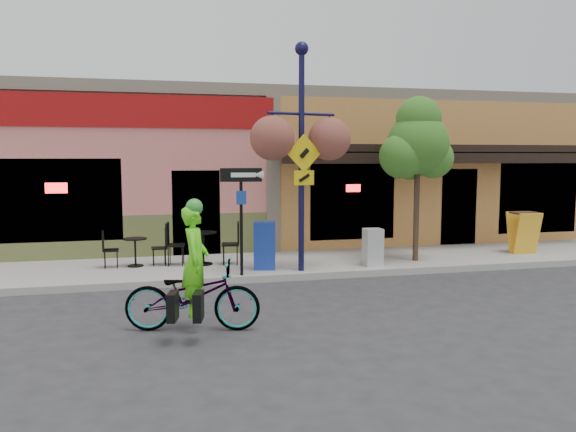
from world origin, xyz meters
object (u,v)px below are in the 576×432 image
object	(u,v)px
bicycle	(193,296)
cyclist_rider	(195,277)
building	(277,169)
newspaper_box_blue	(265,245)
street_tree	(417,178)
one_way_sign	(241,222)
newspaper_box_grey	(373,247)
lamp_post	(301,158)

from	to	relation	value
bicycle	cyclist_rider	distance (m)	0.30
building	newspaper_box_blue	distance (m)	6.69
building	street_tree	xyz separation A→B (m)	(2.06, -6.15, -0.12)
one_way_sign	newspaper_box_grey	xyz separation A→B (m)	(3.10, 0.35, -0.70)
cyclist_rider	street_tree	xyz separation A→B (m)	(5.53, 3.80, 1.30)
cyclist_rider	newspaper_box_grey	xyz separation A→B (m)	(4.28, 3.45, -0.25)
lamp_post	building	bearing A→B (deg)	71.32
street_tree	lamp_post	bearing A→B (deg)	-170.13
building	bicycle	distance (m)	10.69
newspaper_box_blue	bicycle	bearing A→B (deg)	-104.27
building	cyclist_rider	world-z (taller)	building
bicycle	street_tree	bearing A→B (deg)	-43.29
lamp_post	cyclist_rider	bearing A→B (deg)	-138.42
building	newspaper_box_blue	bearing A→B (deg)	-104.88
bicycle	newspaper_box_grey	world-z (taller)	bicycle
newspaper_box_blue	one_way_sign	bearing A→B (deg)	-124.62
building	lamp_post	distance (m)	6.74
newspaper_box_blue	newspaper_box_grey	bearing A→B (deg)	7.46
one_way_sign	lamp_post	bearing A→B (deg)	11.93
bicycle	lamp_post	xyz separation A→B (m)	(2.58, 3.28, 2.07)
bicycle	lamp_post	bearing A→B (deg)	-25.80
building	lamp_post	size ratio (longest dim) A/B	3.70
one_way_sign	newspaper_box_blue	distance (m)	1.02
newspaper_box_grey	street_tree	size ratio (longest dim) A/B	0.22
cyclist_rider	one_way_sign	world-z (taller)	one_way_sign
street_tree	cyclist_rider	bearing A→B (deg)	-145.47
cyclist_rider	lamp_post	world-z (taller)	lamp_post
one_way_sign	bicycle	bearing A→B (deg)	-107.40
bicycle	cyclist_rider	size ratio (longest dim) A/B	1.24
lamp_post	newspaper_box_blue	world-z (taller)	lamp_post
bicycle	lamp_post	world-z (taller)	lamp_post
bicycle	lamp_post	distance (m)	4.66
lamp_post	newspaper_box_blue	distance (m)	2.11
building	bicycle	world-z (taller)	building
lamp_post	one_way_sign	bearing A→B (deg)	176.85
cyclist_rider	street_tree	distance (m)	6.83
lamp_post	one_way_sign	distance (m)	1.90
cyclist_rider	street_tree	world-z (taller)	street_tree
bicycle	street_tree	size ratio (longest dim) A/B	0.52
bicycle	newspaper_box_blue	distance (m)	4.11
lamp_post	newspaper_box_grey	distance (m)	2.69
building	street_tree	distance (m)	6.49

